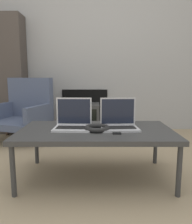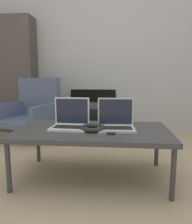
{
  "view_description": "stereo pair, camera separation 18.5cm",
  "coord_description": "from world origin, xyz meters",
  "px_view_note": "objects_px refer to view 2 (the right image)",
  "views": [
    {
      "loc": [
        0.0,
        -1.38,
        0.82
      ],
      "look_at": [
        0.0,
        0.62,
        0.5
      ],
      "focal_mm": 35.0,
      "sensor_mm": 36.0,
      "label": 1
    },
    {
      "loc": [
        0.19,
        -1.37,
        0.82
      ],
      "look_at": [
        0.0,
        0.62,
        0.5
      ],
      "focal_mm": 35.0,
      "sensor_mm": 36.0,
      "label": 2
    }
  ],
  "objects_px": {
    "tv": "(92,118)",
    "laptop_left": "(70,121)",
    "headphones": "(93,128)",
    "armchair": "(32,109)",
    "laptop_right": "(116,122)",
    "phone": "(111,132)"
  },
  "relations": [
    {
      "from": "phone",
      "to": "headphones",
      "type": "bearing_deg",
      "value": 156.0
    },
    {
      "from": "tv",
      "to": "armchair",
      "type": "xyz_separation_m",
      "value": [
        -0.78,
        -0.29,
        0.17
      ]
    },
    {
      "from": "laptop_right",
      "to": "phone",
      "type": "bearing_deg",
      "value": -107.38
    },
    {
      "from": "laptop_right",
      "to": "headphones",
      "type": "distance_m",
      "value": 0.2
    },
    {
      "from": "laptop_left",
      "to": "laptop_right",
      "type": "distance_m",
      "value": 0.37
    },
    {
      "from": "laptop_right",
      "to": "headphones",
      "type": "relative_size",
      "value": 1.52
    },
    {
      "from": "phone",
      "to": "tv",
      "type": "bearing_deg",
      "value": 101.95
    },
    {
      "from": "tv",
      "to": "armchair",
      "type": "height_order",
      "value": "armchair"
    },
    {
      "from": "phone",
      "to": "armchair",
      "type": "height_order",
      "value": "armchair"
    },
    {
      "from": "laptop_right",
      "to": "laptop_left",
      "type": "bearing_deg",
      "value": 176.31
    },
    {
      "from": "tv",
      "to": "headphones",
      "type": "bearing_deg",
      "value": -83.01
    },
    {
      "from": "laptop_left",
      "to": "laptop_right",
      "type": "relative_size",
      "value": 0.99
    },
    {
      "from": "laptop_left",
      "to": "headphones",
      "type": "height_order",
      "value": "laptop_left"
    },
    {
      "from": "tv",
      "to": "laptop_left",
      "type": "bearing_deg",
      "value": -90.54
    },
    {
      "from": "phone",
      "to": "laptop_left",
      "type": "bearing_deg",
      "value": 158.06
    },
    {
      "from": "laptop_left",
      "to": "armchair",
      "type": "relative_size",
      "value": 0.37
    },
    {
      "from": "laptop_right",
      "to": "tv",
      "type": "relative_size",
      "value": 0.69
    },
    {
      "from": "headphones",
      "to": "armchair",
      "type": "height_order",
      "value": "armchair"
    },
    {
      "from": "headphones",
      "to": "laptop_left",
      "type": "bearing_deg",
      "value": 159.64
    },
    {
      "from": "laptop_left",
      "to": "tv",
      "type": "height_order",
      "value": "laptop_left"
    },
    {
      "from": "headphones",
      "to": "tv",
      "type": "height_order",
      "value": "headphones"
    },
    {
      "from": "laptop_left",
      "to": "armchair",
      "type": "xyz_separation_m",
      "value": [
        -0.76,
        1.12,
        -0.08
      ]
    }
  ]
}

